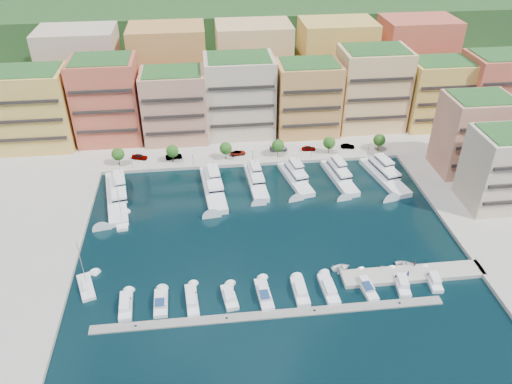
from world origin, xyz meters
TOP-DOWN VIEW (x-y plane):
  - ground at (0.00, 0.00)m, footprint 400.00×400.00m
  - north_quay at (0.00, 62.00)m, footprint 220.00×64.00m
  - west_quay at (-62.00, -8.00)m, footprint 34.00×76.00m
  - hillside at (0.00, 110.00)m, footprint 240.00×40.00m
  - south_pontoon at (-3.00, -30.00)m, footprint 72.00×2.20m
  - finger_pier at (30.00, -22.00)m, footprint 32.00×5.00m
  - apartment_0 at (-66.00, 49.99)m, footprint 22.00×16.50m
  - apartment_1 at (-44.00, 51.99)m, footprint 20.00×16.50m
  - apartment_2 at (-23.00, 49.99)m, footprint 20.00×15.50m
  - apartment_3 at (-2.00, 51.99)m, footprint 22.00×16.50m
  - apartment_4 at (20.00, 49.99)m, footprint 20.00×15.50m
  - apartment_5 at (42.00, 51.99)m, footprint 22.00×16.50m
  - apartment_6 at (64.00, 49.99)m, footprint 20.00×15.50m
  - apartment_7 at (84.00, 47.99)m, footprint 22.00×16.50m
  - apartment_east_a at (62.00, 19.99)m, footprint 18.00×14.50m
  - apartment_east_b at (62.00, 1.99)m, footprint 18.00×14.50m
  - backblock_0 at (-55.00, 74.00)m, footprint 26.00×18.00m
  - backblock_1 at (-25.00, 74.00)m, footprint 26.00×18.00m
  - backblock_2 at (5.00, 74.00)m, footprint 26.00×18.00m
  - backblock_3 at (35.00, 74.00)m, footprint 26.00×18.00m
  - backblock_4 at (65.00, 74.00)m, footprint 26.00×18.00m
  - tree_0 at (-40.00, 33.50)m, footprint 3.80×3.80m
  - tree_1 at (-24.00, 33.50)m, footprint 3.80×3.80m
  - tree_2 at (-8.00, 33.50)m, footprint 3.80×3.80m
  - tree_3 at (8.00, 33.50)m, footprint 3.80×3.80m
  - tree_4 at (24.00, 33.50)m, footprint 3.80×3.80m
  - tree_5 at (40.00, 33.50)m, footprint 3.80×3.80m
  - lamppost_0 at (-36.00, 31.20)m, footprint 0.30×0.30m
  - lamppost_1 at (-18.00, 31.20)m, footprint 0.30×0.30m
  - lamppost_2 at (0.00, 31.20)m, footprint 0.30×0.30m
  - lamppost_3 at (18.00, 31.20)m, footprint 0.30×0.30m
  - lamppost_4 at (36.00, 31.20)m, footprint 0.30×0.30m
  - yacht_0 at (-39.04, 17.30)m, footprint 9.00×25.99m
  - yacht_2 at (-12.63, 18.36)m, footprint 7.11×23.60m
  - yacht_3 at (-0.31, 20.27)m, footprint 5.34×19.28m
  - yacht_4 at (11.15, 20.54)m, footprint 8.03×18.89m
  - yacht_5 at (23.90, 20.09)m, footprint 7.18×19.89m
  - yacht_6 at (37.04, 19.16)m, footprint 9.26×22.07m
  - cruiser_0 at (-32.43, -24.59)m, footprint 3.10×8.19m
  - cruiser_1 at (-25.27, -24.60)m, footprint 3.00×7.71m
  - cruiser_2 at (-18.86, -24.60)m, footprint 3.10×9.19m
  - cruiser_3 at (-11.00, -24.58)m, footprint 3.60×7.40m
  - cruiser_4 at (-3.69, -24.62)m, footprint 3.37×9.30m
  - cruiser_5 at (4.07, -24.59)m, footprint 2.99×8.32m
  - cruiser_6 at (10.27, -24.60)m, footprint 3.19×9.16m
  - cruiser_7 at (18.41, -24.62)m, footprint 3.34×9.22m
  - cruiser_8 at (26.37, -24.59)m, footprint 3.50×8.54m
  - cruiser_9 at (33.60, -24.58)m, footprint 3.07×7.28m
  - sailboat_2 at (-36.36, 5.23)m, footprint 3.60×7.76m
  - sailboat_0 at (-41.52, -17.89)m, footprint 5.34×8.89m
  - tender_1 at (24.04, -18.88)m, footprint 1.67×1.54m
  - tender_0 at (14.62, -18.11)m, footprint 4.89×3.90m
  - tender_2 at (29.39, -18.61)m, footprint 4.75×3.80m
  - car_0 at (-34.31, 36.56)m, footprint 5.11×3.03m
  - car_1 at (-23.90, 35.61)m, footprint 5.18×2.43m
  - car_2 at (-4.11, 35.84)m, footprint 5.01×2.83m
  - car_3 at (8.80, 37.08)m, footprint 5.77×2.37m
  - car_4 at (18.29, 36.22)m, footprint 4.44×2.02m
  - car_5 at (30.89, 36.10)m, footprint 4.50×2.17m
  - person_0 at (28.23, -23.12)m, footprint 0.68×0.67m
  - person_1 at (30.92, -20.00)m, footprint 0.76×0.60m

SIDE VIEW (x-z plane):
  - ground at x=0.00m, z-range 0.00..0.00m
  - north_quay at x=0.00m, z-range -1.00..1.00m
  - west_quay at x=-62.00m, z-range -1.00..1.00m
  - hillside at x=0.00m, z-range -29.00..29.00m
  - south_pontoon at x=-3.00m, z-range -0.17..0.17m
  - finger_pier at x=30.00m, z-range -1.00..1.00m
  - sailboat_0 at x=-41.52m, z-range -6.29..6.91m
  - sailboat_2 at x=-36.36m, z-range -6.28..6.92m
  - tender_1 at x=24.04m, z-range 0.00..0.73m
  - tender_2 at x=29.39m, z-range 0.00..0.88m
  - tender_0 at x=14.62m, z-range 0.00..0.90m
  - cruiser_6 at x=10.27m, z-range -0.73..1.82m
  - cruiser_2 at x=-18.86m, z-range -0.73..1.82m
  - cruiser_8 at x=26.37m, z-range -0.73..1.82m
  - cruiser_5 at x=4.07m, z-range -0.73..1.82m
  - cruiser_0 at x=-32.43m, z-range -0.73..1.82m
  - cruiser_3 at x=-11.00m, z-range -0.73..1.82m
  - cruiser_9 at x=33.60m, z-range -0.73..1.82m
  - cruiser_4 at x=-3.69m, z-range -0.76..1.90m
  - cruiser_7 at x=18.41m, z-range -0.76..1.90m
  - cruiser_1 at x=-25.27m, z-range -0.76..1.90m
  - yacht_4 at x=11.15m, z-range -2.56..4.74m
  - yacht_2 at x=-12.63m, z-range -2.44..4.86m
  - yacht_0 at x=-39.04m, z-range -2.44..4.86m
  - yacht_6 at x=37.04m, z-range -2.44..4.86m
  - yacht_5 at x=23.90m, z-range -2.44..4.86m
  - yacht_3 at x=-0.31m, z-range -2.44..4.86m
  - car_2 at x=-4.11m, z-range 1.00..2.32m
  - car_5 at x=30.89m, z-range 1.00..2.42m
  - car_4 at x=18.29m, z-range 1.00..2.48m
  - person_1 at x=30.92m, z-range 1.00..2.54m
  - person_0 at x=28.23m, z-range 1.00..2.58m
  - car_0 at x=-34.31m, z-range 1.00..2.63m
  - car_1 at x=-23.90m, z-range 1.00..2.64m
  - car_3 at x=8.80m, z-range 1.00..2.67m
  - lamppost_0 at x=-36.00m, z-range 1.73..5.93m
  - lamppost_1 at x=-18.00m, z-range 1.73..5.93m
  - lamppost_2 at x=0.00m, z-range 1.73..5.93m
  - lamppost_3 at x=18.00m, z-range 1.73..5.93m
  - lamppost_4 at x=36.00m, z-range 1.73..5.93m
  - tree_0 at x=-40.00m, z-range 1.92..7.57m
  - tree_1 at x=-24.00m, z-range 1.92..7.57m
  - tree_2 at x=-8.00m, z-range 1.92..7.57m
  - tree_3 at x=8.00m, z-range 1.92..7.57m
  - tree_4 at x=24.00m, z-range 1.92..7.57m
  - tree_5 at x=40.00m, z-range 1.92..7.57m
  - apartment_east_b at x=62.00m, z-range 0.91..21.71m
  - apartment_east_a at x=62.00m, z-range 0.91..23.71m
  - apartment_2 at x=-23.00m, z-range 0.91..23.71m
  - apartment_6 at x=64.00m, z-range 0.91..23.71m
  - apartment_4 at x=20.00m, z-range 0.91..24.71m
  - apartment_0 at x=-66.00m, z-range 0.91..25.71m
  - apartment_7 at x=84.00m, z-range 0.91..25.71m
  - apartment_3 at x=-2.00m, z-range 0.91..26.71m
  - apartment_5 at x=42.00m, z-range 0.91..27.71m
  - apartment_1 at x=-44.00m, z-range 0.91..27.71m
  - backblock_0 at x=-55.00m, z-range 1.00..31.00m
  - backblock_1 at x=-25.00m, z-range 1.00..31.00m
  - backblock_2 at x=5.00m, z-range 1.00..31.00m
  - backblock_3 at x=35.00m, z-range 1.00..31.00m
  - backblock_4 at x=65.00m, z-range 1.00..31.00m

